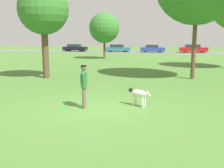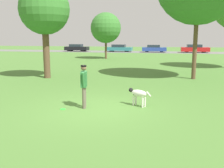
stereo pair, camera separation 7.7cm
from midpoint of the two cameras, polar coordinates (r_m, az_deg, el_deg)
name	(u,v)px [view 1 (the left image)]	position (r m, az deg, el deg)	size (l,w,h in m)	color
ground_plane	(95,109)	(9.92, -3.99, -5.41)	(120.00, 120.00, 0.00)	#4C7A33
far_road_strip	(149,52)	(46.18, 8.08, 6.89)	(120.00, 6.00, 0.01)	slate
person	(84,83)	(9.89, -6.36, 0.25)	(0.30, 0.69, 1.64)	#665B4C
dog	(138,94)	(10.24, 5.55, -2.17)	(0.96, 0.66, 0.67)	silver
frisbee	(63,109)	(9.99, -10.87, -5.41)	(0.20, 0.20, 0.02)	#33D838
tree_near_left	(43,10)	(17.61, -14.83, 15.34)	(3.19, 3.19, 5.97)	brown
tree_far_left	(104,28)	(31.98, -1.75, 12.12)	(3.62, 3.62, 5.51)	brown
parked_car_black	(75,48)	(48.40, -8.11, 7.82)	(4.32, 1.79, 1.31)	black
parked_car_teal	(118,48)	(46.68, 1.20, 7.81)	(4.51, 1.89, 1.29)	teal
parked_car_blue	(152,49)	(45.88, 8.74, 7.64)	(4.17, 1.91, 1.27)	#284293
parked_car_red	(193,49)	(46.47, 17.18, 7.38)	(4.62, 1.88, 1.37)	red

